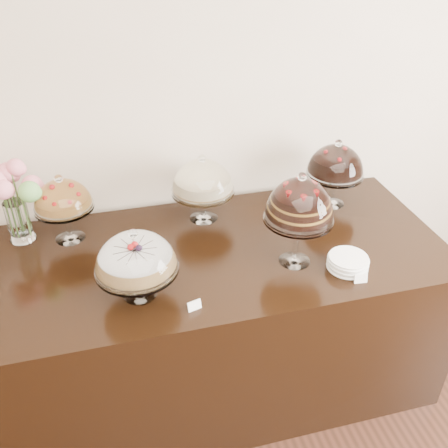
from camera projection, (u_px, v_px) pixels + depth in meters
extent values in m
cube|color=beige|center=(221.00, 92.00, 2.58)|extent=(5.00, 0.04, 3.00)
cube|color=black|center=(222.00, 317.00, 2.68)|extent=(2.20, 1.00, 0.90)
cone|color=white|center=(140.00, 292.00, 2.15)|extent=(0.15, 0.15, 0.02)
cylinder|color=white|center=(138.00, 280.00, 2.12)|extent=(0.03, 0.03, 0.11)
cylinder|color=white|center=(137.00, 268.00, 2.09)|extent=(0.35, 0.35, 0.01)
cylinder|color=#AE854D|center=(136.00, 261.00, 2.06)|extent=(0.30, 0.30, 0.07)
sphere|color=red|center=(153.00, 247.00, 2.08)|extent=(0.02, 0.02, 0.02)
sphere|color=red|center=(119.00, 247.00, 2.07)|extent=(0.02, 0.02, 0.02)
sphere|color=red|center=(133.00, 265.00, 1.97)|extent=(0.02, 0.02, 0.02)
sphere|color=white|center=(133.00, 234.00, 1.99)|extent=(0.04, 0.04, 0.04)
cone|color=white|center=(294.00, 259.00, 2.35)|extent=(0.15, 0.15, 0.02)
cylinder|color=white|center=(296.00, 238.00, 2.29)|extent=(0.03, 0.03, 0.21)
cylinder|color=white|center=(298.00, 219.00, 2.23)|extent=(0.32, 0.32, 0.01)
cylinder|color=black|center=(299.00, 206.00, 2.20)|extent=(0.23, 0.23, 0.12)
sphere|color=red|center=(312.00, 189.00, 2.19)|extent=(0.02, 0.02, 0.02)
sphere|color=red|center=(299.00, 186.00, 2.21)|extent=(0.02, 0.02, 0.02)
sphere|color=red|center=(287.00, 189.00, 2.18)|extent=(0.02, 0.02, 0.02)
sphere|color=red|center=(289.00, 197.00, 2.13)|extent=(0.02, 0.02, 0.02)
sphere|color=red|center=(303.00, 200.00, 2.11)|extent=(0.02, 0.02, 0.02)
sphere|color=red|center=(315.00, 196.00, 2.13)|extent=(0.02, 0.02, 0.02)
sphere|color=white|center=(302.00, 177.00, 2.12)|extent=(0.04, 0.04, 0.04)
cone|color=white|center=(204.00, 216.00, 2.67)|extent=(0.15, 0.15, 0.02)
cylinder|color=white|center=(203.00, 203.00, 2.63)|extent=(0.03, 0.03, 0.13)
cylinder|color=white|center=(203.00, 191.00, 2.59)|extent=(0.33, 0.33, 0.01)
cylinder|color=#F5E5BD|center=(203.00, 185.00, 2.57)|extent=(0.27, 0.27, 0.06)
sphere|color=white|center=(202.00, 158.00, 2.49)|extent=(0.04, 0.04, 0.04)
cone|color=white|center=(331.00, 201.00, 2.81)|extent=(0.15, 0.15, 0.02)
cylinder|color=white|center=(333.00, 187.00, 2.76)|extent=(0.03, 0.03, 0.15)
cylinder|color=white|center=(334.00, 174.00, 2.71)|extent=(0.31, 0.31, 0.01)
cylinder|color=black|center=(336.00, 166.00, 2.69)|extent=(0.25, 0.25, 0.09)
sphere|color=red|center=(347.00, 154.00, 2.69)|extent=(0.02, 0.02, 0.02)
sphere|color=red|center=(324.00, 154.00, 2.68)|extent=(0.02, 0.02, 0.02)
sphere|color=red|center=(340.00, 162.00, 2.60)|extent=(0.02, 0.02, 0.02)
sphere|color=white|center=(339.00, 143.00, 2.61)|extent=(0.04, 0.04, 0.04)
cone|color=white|center=(70.00, 236.00, 2.51)|extent=(0.15, 0.15, 0.02)
cylinder|color=white|center=(67.00, 221.00, 2.47)|extent=(0.03, 0.03, 0.15)
cylinder|color=white|center=(64.00, 207.00, 2.42)|extent=(0.29, 0.29, 0.01)
cylinder|color=#BA7E36|center=(63.00, 203.00, 2.41)|extent=(0.23, 0.23, 0.04)
sphere|color=red|center=(75.00, 194.00, 2.42)|extent=(0.02, 0.02, 0.02)
sphere|color=red|center=(65.00, 191.00, 2.44)|extent=(0.02, 0.02, 0.02)
sphere|color=red|center=(52.00, 194.00, 2.42)|extent=(0.02, 0.02, 0.02)
sphere|color=red|center=(49.00, 201.00, 2.36)|extent=(0.02, 0.02, 0.02)
sphere|color=red|center=(59.00, 204.00, 2.34)|extent=(0.02, 0.02, 0.02)
sphere|color=red|center=(72.00, 200.00, 2.37)|extent=(0.02, 0.02, 0.02)
sphere|color=white|center=(58.00, 179.00, 2.34)|extent=(0.04, 0.04, 0.04)
cylinder|color=white|center=(19.00, 221.00, 2.46)|extent=(0.11, 0.11, 0.21)
cylinder|color=#476B2D|center=(27.00, 209.00, 2.44)|extent=(0.01, 0.01, 0.25)
sphere|color=pink|center=(32.00, 185.00, 2.38)|extent=(0.10, 0.10, 0.10)
cylinder|color=#476B2D|center=(19.00, 201.00, 2.43)|extent=(0.01, 0.01, 0.32)
sphere|color=pink|center=(15.00, 168.00, 2.38)|extent=(0.09, 0.09, 0.09)
cylinder|color=#476B2D|center=(15.00, 203.00, 2.44)|extent=(0.01, 0.01, 0.29)
sphere|color=pink|center=(8.00, 173.00, 2.39)|extent=(0.11, 0.11, 0.11)
cylinder|color=#476B2D|center=(6.00, 205.00, 2.41)|extent=(0.01, 0.01, 0.31)
cylinder|color=#476B2D|center=(8.00, 208.00, 2.38)|extent=(0.01, 0.01, 0.32)
cylinder|color=#476B2D|center=(13.00, 212.00, 2.38)|extent=(0.01, 0.01, 0.29)
sphere|color=pink|center=(3.00, 190.00, 2.27)|extent=(0.09, 0.09, 0.09)
cylinder|color=#476B2D|center=(25.00, 213.00, 2.40)|extent=(0.01, 0.01, 0.26)
sphere|color=#609B4B|center=(29.00, 192.00, 2.30)|extent=(0.10, 0.10, 0.10)
cylinder|color=white|center=(347.00, 267.00, 2.31)|extent=(0.18, 0.18, 0.01)
cylinder|color=white|center=(347.00, 265.00, 2.31)|extent=(0.17, 0.17, 0.01)
cylinder|color=white|center=(348.00, 263.00, 2.30)|extent=(0.18, 0.18, 0.01)
cylinder|color=white|center=(348.00, 261.00, 2.29)|extent=(0.17, 0.17, 0.01)
cylinder|color=white|center=(348.00, 260.00, 2.29)|extent=(0.18, 0.18, 0.01)
cylinder|color=white|center=(349.00, 258.00, 2.28)|extent=(0.17, 0.17, 0.01)
cube|color=white|center=(194.00, 305.00, 2.07)|extent=(0.06, 0.03, 0.04)
cube|color=white|center=(361.00, 279.00, 2.21)|extent=(0.06, 0.02, 0.04)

